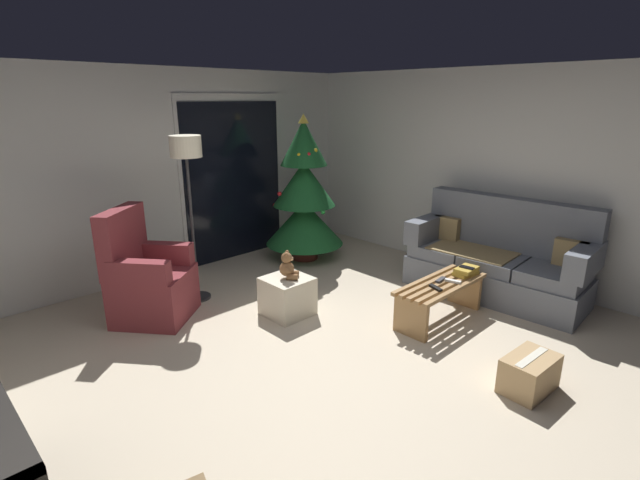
% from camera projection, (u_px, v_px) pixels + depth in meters
% --- Properties ---
extents(ground_plane, '(7.00, 7.00, 0.00)m').
position_uv_depth(ground_plane, '(344.00, 363.00, 3.94)').
color(ground_plane, beige).
extents(wall_back, '(5.72, 0.12, 2.50)m').
position_uv_depth(wall_back, '(162.00, 174.00, 5.67)').
color(wall_back, silver).
rests_on(wall_back, ground).
extents(wall_right, '(0.12, 6.00, 2.50)m').
position_uv_depth(wall_right, '(511.00, 177.00, 5.47)').
color(wall_right, silver).
rests_on(wall_right, ground).
extents(patio_door_frame, '(1.60, 0.02, 2.20)m').
position_uv_depth(patio_door_frame, '(234.00, 178.00, 6.32)').
color(patio_door_frame, silver).
rests_on(patio_door_frame, ground).
extents(patio_door_glass, '(1.50, 0.02, 2.10)m').
position_uv_depth(patio_door_glass, '(235.00, 182.00, 6.32)').
color(patio_door_glass, black).
rests_on(patio_door_glass, ground).
extents(couch, '(0.88, 1.98, 1.08)m').
position_uv_depth(couch, '(498.00, 260.00, 5.23)').
color(couch, slate).
rests_on(couch, ground).
extents(coffee_table, '(1.10, 0.40, 0.40)m').
position_uv_depth(coffee_table, '(440.00, 295.00, 4.64)').
color(coffee_table, '#9E7547').
rests_on(coffee_table, ground).
extents(remote_white, '(0.08, 0.16, 0.02)m').
position_uv_depth(remote_white, '(453.00, 281.00, 4.60)').
color(remote_white, silver).
rests_on(remote_white, coffee_table).
extents(remote_graphite, '(0.16, 0.06, 0.02)m').
position_uv_depth(remote_graphite, '(441.00, 280.00, 4.64)').
color(remote_graphite, '#333338').
rests_on(remote_graphite, coffee_table).
extents(remote_black, '(0.09, 0.16, 0.02)m').
position_uv_depth(remote_black, '(436.00, 288.00, 4.44)').
color(remote_black, black).
rests_on(remote_black, coffee_table).
extents(book_stack, '(0.28, 0.19, 0.08)m').
position_uv_depth(book_stack, '(466.00, 271.00, 4.79)').
color(book_stack, '#B79333').
rests_on(book_stack, coffee_table).
extents(cell_phone, '(0.08, 0.15, 0.01)m').
position_uv_depth(cell_phone, '(467.00, 267.00, 4.77)').
color(cell_phone, black).
rests_on(cell_phone, book_stack).
extents(christmas_tree, '(1.06, 1.06, 1.95)m').
position_uv_depth(christmas_tree, '(304.00, 197.00, 6.25)').
color(christmas_tree, '#4C1E19').
rests_on(christmas_tree, ground).
extents(armchair, '(0.96, 0.96, 1.13)m').
position_uv_depth(armchair, '(148.00, 281.00, 4.64)').
color(armchair, maroon).
rests_on(armchair, ground).
extents(floor_lamp, '(0.32, 0.32, 1.78)m').
position_uv_depth(floor_lamp, '(187.00, 163.00, 4.77)').
color(floor_lamp, '#2D2D30').
rests_on(floor_lamp, ground).
extents(ottoman, '(0.44, 0.44, 0.40)m').
position_uv_depth(ottoman, '(287.00, 296.00, 4.78)').
color(ottoman, beige).
rests_on(ottoman, ground).
extents(teddy_bear_chestnut, '(0.21, 0.22, 0.29)m').
position_uv_depth(teddy_bear_chestnut, '(288.00, 267.00, 4.68)').
color(teddy_bear_chestnut, brown).
rests_on(teddy_bear_chestnut, ottoman).
extents(cardboard_box_taped_mid_floor, '(0.47, 0.32, 0.28)m').
position_uv_depth(cardboard_box_taped_mid_floor, '(529.00, 373.00, 3.55)').
color(cardboard_box_taped_mid_floor, tan).
rests_on(cardboard_box_taped_mid_floor, ground).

